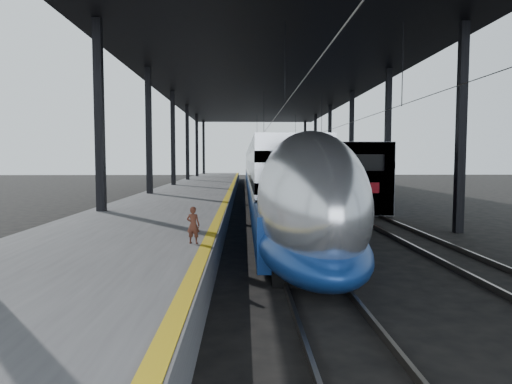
{
  "coord_description": "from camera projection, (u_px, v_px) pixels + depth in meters",
  "views": [
    {
      "loc": [
        0.25,
        -14.46,
        3.19
      ],
      "look_at": [
        0.7,
        2.07,
        2.0
      ],
      "focal_mm": 32.0,
      "sensor_mm": 36.0,
      "label": 1
    }
  ],
  "objects": [
    {
      "name": "ground",
      "position": [
        236.0,
        259.0,
        14.64
      ],
      "size": [
        160.0,
        160.0,
        0.0
      ],
      "primitive_type": "plane",
      "color": "black",
      "rests_on": "ground"
    },
    {
      "name": "platform",
      "position": [
        194.0,
        195.0,
        34.45
      ],
      "size": [
        6.0,
        80.0,
        1.0
      ],
      "primitive_type": "cube",
      "color": "#4C4C4F",
      "rests_on": "ground"
    },
    {
      "name": "yellow_strip",
      "position": [
        231.0,
        188.0,
        34.49
      ],
      "size": [
        0.3,
        80.0,
        0.01
      ],
      "primitive_type": "cube",
      "color": "gold",
      "rests_on": "platform"
    },
    {
      "name": "rails",
      "position": [
        299.0,
        200.0,
        34.7
      ],
      "size": [
        6.52,
        80.0,
        0.16
      ],
      "color": "slate",
      "rests_on": "ground"
    },
    {
      "name": "canopy",
      "position": [
        266.0,
        80.0,
        33.98
      ],
      "size": [
        18.0,
        75.0,
        9.47
      ],
      "color": "black",
      "rests_on": "ground"
    },
    {
      "name": "tgv_train",
      "position": [
        264.0,
        174.0,
        39.83
      ],
      "size": [
        2.85,
        65.2,
        4.08
      ],
      "color": "silver",
      "rests_on": "ground"
    },
    {
      "name": "second_train",
      "position": [
        303.0,
        169.0,
        52.01
      ],
      "size": [
        3.01,
        56.05,
        4.15
      ],
      "color": "navy",
      "rests_on": "ground"
    },
    {
      "name": "child",
      "position": [
        193.0,
        225.0,
        11.82
      ],
      "size": [
        0.4,
        0.32,
        0.97
      ],
      "primitive_type": "imported",
      "rotation": [
        0.0,
        0.0,
        2.88
      ],
      "color": "#4E261A",
      "rests_on": "platform"
    }
  ]
}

